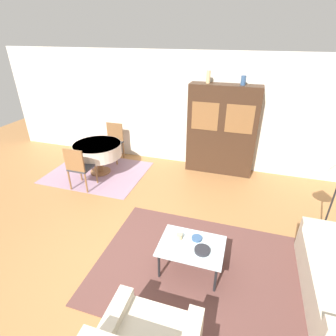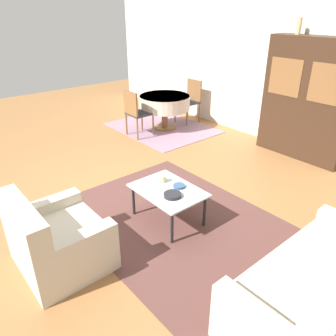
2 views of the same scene
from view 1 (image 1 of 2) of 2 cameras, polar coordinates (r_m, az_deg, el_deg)
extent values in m
plane|color=#9E6B3D|center=(4.15, -8.94, -20.23)|extent=(14.00, 14.00, 0.00)
cube|color=beige|center=(6.45, 4.27, 12.28)|extent=(10.00, 0.06, 2.70)
cube|color=brown|center=(4.10, 7.03, -20.83)|extent=(3.00, 2.17, 0.01)
cube|color=gray|center=(6.59, -15.01, -0.92)|extent=(2.23, 1.76, 0.01)
cube|color=beige|center=(4.58, 32.48, -11.05)|extent=(0.86, 0.16, 0.12)
cube|color=beige|center=(3.04, -12.74, -30.53)|extent=(0.16, 0.84, 0.12)
cylinder|color=black|center=(3.81, -1.98, -20.43)|extent=(0.04, 0.04, 0.42)
cylinder|color=black|center=(3.71, 10.28, -22.76)|extent=(0.04, 0.04, 0.42)
cylinder|color=black|center=(4.16, 0.47, -15.27)|extent=(0.04, 0.04, 0.42)
cylinder|color=black|center=(4.07, 11.37, -17.18)|extent=(0.04, 0.04, 0.42)
cube|color=silver|center=(3.76, 5.13, -16.54)|extent=(0.89, 0.65, 0.02)
cube|color=#382316|center=(6.18, 11.57, 7.98)|extent=(1.55, 0.40, 2.06)
cube|color=brown|center=(5.93, 8.04, 11.08)|extent=(0.59, 0.01, 0.62)
cube|color=brown|center=(5.86, 15.31, 10.18)|extent=(0.59, 0.01, 0.62)
cylinder|color=brown|center=(6.58, -14.46, -0.70)|extent=(0.48, 0.48, 0.03)
cylinder|color=brown|center=(6.49, -14.67, 0.87)|extent=(0.14, 0.14, 0.43)
cylinder|color=beige|center=(6.34, -15.06, 3.83)|extent=(1.09, 1.09, 0.30)
cylinder|color=beige|center=(6.29, -15.21, 4.96)|extent=(1.10, 1.10, 0.03)
cylinder|color=brown|center=(6.24, -18.50, -0.75)|extent=(0.04, 0.04, 0.45)
cylinder|color=brown|center=(6.03, -15.34, -1.31)|extent=(0.04, 0.04, 0.45)
cylinder|color=brown|center=(5.97, -20.63, -2.51)|extent=(0.04, 0.04, 0.45)
cylinder|color=brown|center=(5.74, -17.39, -3.17)|extent=(0.04, 0.04, 0.45)
cube|color=#333338|center=(5.88, -18.31, 0.16)|extent=(0.44, 0.44, 0.04)
cube|color=brown|center=(5.63, -19.80, 1.56)|extent=(0.44, 0.04, 0.47)
cylinder|color=brown|center=(6.77, -11.15, 2.48)|extent=(0.04, 0.04, 0.45)
cylinder|color=brown|center=(6.96, -14.11, 2.87)|extent=(0.04, 0.04, 0.45)
cylinder|color=brown|center=(7.09, -9.67, 3.82)|extent=(0.04, 0.04, 0.45)
cylinder|color=brown|center=(7.27, -12.53, 4.16)|extent=(0.04, 0.04, 0.45)
cube|color=#333338|center=(6.92, -12.06, 5.20)|extent=(0.44, 0.44, 0.04)
cube|color=brown|center=(6.99, -11.50, 7.73)|extent=(0.44, 0.04, 0.47)
cylinder|color=black|center=(5.28, 30.35, -12.09)|extent=(0.28, 0.28, 0.02)
cylinder|color=black|center=(4.95, 31.99, -6.67)|extent=(0.03, 0.03, 1.17)
cylinder|color=tan|center=(3.81, 2.46, -14.64)|extent=(0.09, 0.09, 0.08)
cylinder|color=#232328|center=(3.68, 7.46, -17.33)|extent=(0.21, 0.21, 0.04)
cylinder|color=#33517A|center=(3.84, 6.30, -14.95)|extent=(0.15, 0.15, 0.03)
cylinder|color=tan|center=(5.95, 8.77, 19.00)|extent=(0.09, 0.09, 0.26)
cylinder|color=#33517A|center=(5.89, 16.08, 17.86)|extent=(0.10, 0.10, 0.19)
camera|label=2|loc=(2.30, 89.12, -15.81)|focal=35.00mm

